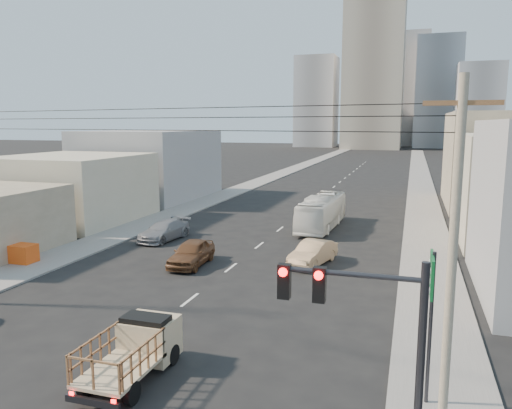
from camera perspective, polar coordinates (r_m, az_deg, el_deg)
The scene contains 22 objects.
ground at distance 19.56m, azimuth -18.02°, elevation -18.03°, with size 420.00×420.00×0.00m, color black.
sidewalk_left at distance 87.33m, azimuth 2.64°, elevation 3.46°, with size 3.50×180.00×0.12m, color slate.
sidewalk_right at distance 84.47m, azimuth 18.26°, elevation 2.81°, with size 3.50×180.00×0.12m, color slate.
lane_dashes at distance 68.38m, azimuth 8.52°, elevation 1.72°, with size 0.15×104.00×0.01m.
flatbed_pickup at distance 18.62m, azimuth -13.78°, elevation -15.54°, with size 1.95×4.41×1.90m.
city_bus at distance 42.83m, azimuth 7.52°, elevation -0.83°, with size 2.34×10.00×2.79m, color silver.
sedan_brown at distance 31.73m, azimuth -7.39°, elevation -5.51°, with size 1.86×4.62×1.57m, color brown.
sedan_tan at distance 31.84m, azimuth 6.52°, elevation -5.52°, with size 1.57×4.50×1.48m, color tan.
sedan_grey at distance 38.83m, azimuth -10.47°, elevation -2.94°, with size 2.05×5.04×1.46m, color gray.
traffic_signal at distance 11.54m, azimuth 13.07°, elevation -15.24°, with size 3.23×0.35×6.00m.
green_sign at distance 16.33m, azimuth 19.38°, elevation -9.40°, with size 0.18×1.60×5.00m.
utility_pole at distance 13.54m, azimuth 21.45°, elevation -6.96°, with size 1.80×0.24×10.00m.
overhead_wires at distance 18.69m, azimuth -16.72°, elevation 9.32°, with size 23.01×5.02×0.72m.
crate_stack at distance 35.09m, azimuth -25.25°, elevation -5.06°, with size 1.80×1.20×1.14m.
bldg_right_far at distance 58.91m, azimuth 26.83°, elevation 4.52°, with size 12.00×16.00×10.00m, color gray.
bldg_left_mid at distance 48.42m, azimuth -20.17°, elevation 1.76°, with size 11.00×12.00×6.00m, color #BEB599.
bldg_left_far at distance 61.06m, azimuth -12.02°, elevation 4.50°, with size 12.00×16.00×8.00m, color #98999B.
high_rise_tower at distance 185.78m, azimuth 13.36°, elevation 15.53°, with size 20.00×20.00×60.00m, color gray.
midrise_ne at distance 199.47m, azimuth 20.03°, elevation 11.89°, with size 16.00×16.00×40.00m, color gray.
midrise_nw at distance 197.57m, azimuth 6.93°, elevation 11.53°, with size 15.00×15.00×34.00m, color gray.
midrise_back at distance 214.46m, azimuth 16.61°, elevation 12.37°, with size 18.00×18.00×44.00m, color #98999B.
midrise_east at distance 180.15m, azimuth 24.06°, elevation 10.08°, with size 14.00×14.00×28.00m, color gray.
Camera 1 is at (10.43, -14.01, 8.81)m, focal length 35.00 mm.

